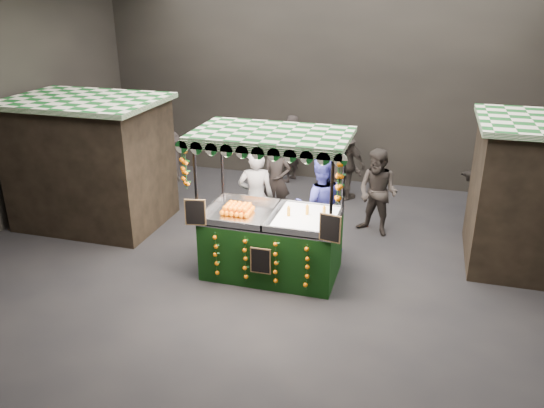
# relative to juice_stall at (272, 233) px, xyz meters

# --- Properties ---
(ground) EXTENTS (12.00, 12.00, 0.00)m
(ground) POSITION_rel_juice_stall_xyz_m (0.23, 0.17, -0.78)
(ground) COLOR black
(ground) RESTS_ON ground
(market_hall) EXTENTS (12.10, 10.10, 5.05)m
(market_hall) POSITION_rel_juice_stall_xyz_m (0.23, 0.17, 2.61)
(market_hall) COLOR black
(market_hall) RESTS_ON ground
(neighbour_stall_left) EXTENTS (3.00, 2.20, 2.60)m
(neighbour_stall_left) POSITION_rel_juice_stall_xyz_m (-4.17, 1.17, 0.53)
(neighbour_stall_left) COLOR black
(neighbour_stall_left) RESTS_ON ground
(juice_stall) EXTENTS (2.59, 1.52, 2.51)m
(juice_stall) POSITION_rel_juice_stall_xyz_m (0.00, 0.00, 0.00)
(juice_stall) COLOR black
(juice_stall) RESTS_ON ground
(vendor_grey) EXTENTS (0.77, 0.62, 1.84)m
(vendor_grey) POSITION_rel_juice_stall_xyz_m (-0.65, 1.14, 0.15)
(vendor_grey) COLOR slate
(vendor_grey) RESTS_ON ground
(vendor_blue) EXTENTS (1.09, 0.96, 1.88)m
(vendor_blue) POSITION_rel_juice_stall_xyz_m (0.61, 1.01, 0.16)
(vendor_blue) COLOR navy
(vendor_blue) RESTS_ON ground
(shopper_0) EXTENTS (0.63, 0.45, 1.64)m
(shopper_0) POSITION_rel_juice_stall_xyz_m (-0.61, 2.46, 0.04)
(shopper_0) COLOR black
(shopper_0) RESTS_ON ground
(shopper_1) EXTENTS (1.04, 0.94, 1.74)m
(shopper_1) POSITION_rel_juice_stall_xyz_m (1.53, 2.17, 0.09)
(shopper_1) COLOR #2E2825
(shopper_1) RESTS_ON ground
(shopper_2) EXTENTS (1.07, 0.88, 1.71)m
(shopper_2) POSITION_rel_juice_stall_xyz_m (0.65, 3.93, 0.08)
(shopper_2) COLOR #2B2623
(shopper_2) RESTS_ON ground
(shopper_3) EXTENTS (1.19, 1.16, 1.63)m
(shopper_3) POSITION_rel_juice_stall_xyz_m (0.55, 3.75, 0.04)
(shopper_3) COLOR #2B2623
(shopper_3) RESTS_ON ground
(shopper_4) EXTENTS (0.93, 0.73, 1.67)m
(shopper_4) POSITION_rel_juice_stall_xyz_m (-3.29, 2.38, 0.06)
(shopper_4) COLOR #2E2925
(shopper_4) RESTS_ON ground
(shopper_5) EXTENTS (1.69, 1.49, 1.85)m
(shopper_5) POSITION_rel_juice_stall_xyz_m (3.71, 2.85, 0.15)
(shopper_5) COLOR black
(shopper_5) RESTS_ON ground
(shopper_6) EXTENTS (0.54, 0.70, 1.69)m
(shopper_6) POSITION_rel_juice_stall_xyz_m (-0.91, 4.77, 0.07)
(shopper_6) COLOR #282221
(shopper_6) RESTS_ON ground
(shopper_7) EXTENTS (1.02, 1.19, 1.60)m
(shopper_7) POSITION_rel_juice_stall_xyz_m (-3.25, 2.84, 0.03)
(shopper_7) COLOR black
(shopper_7) RESTS_ON ground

